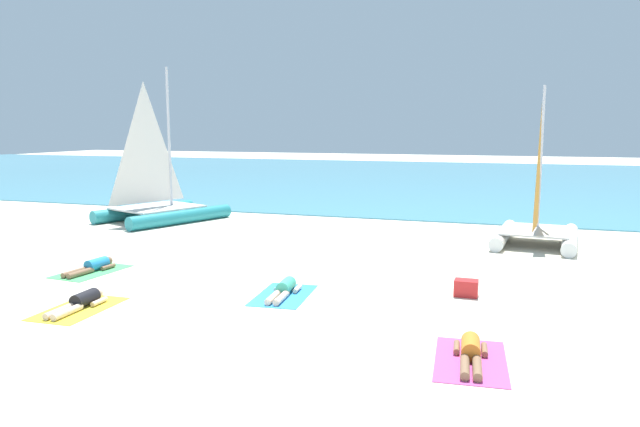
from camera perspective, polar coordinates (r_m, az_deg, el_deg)
The scene contains 13 objects.
ground_plane at distance 21.18m, azimuth 3.68°, elevation -1.64°, with size 120.00×120.00×0.00m, color beige.
ocean_water at distance 43.37m, azimuth 11.44°, elevation 3.33°, with size 120.00×40.00×0.05m, color #4C9EB7.
sailboat_teal at distance 23.97m, azimuth -15.20°, elevation 1.39°, with size 4.35×5.30×5.95m.
sailboat_white at distance 19.70m, azimuth 20.08°, elevation -0.71°, with size 2.74×3.98×4.93m.
towel_leftmost at distance 16.23m, azimuth -21.09°, elevation -5.22°, with size 1.10×1.90×0.01m, color #4CB266.
sunbather_leftmost at distance 16.25m, azimuth -20.95°, elevation -4.75°, with size 0.57×1.57×0.30m.
towel_center_left at distance 13.09m, azimuth -22.13°, elevation -8.46°, with size 1.10×1.90×0.01m, color yellow.
sunbather_center_left at distance 13.11m, azimuth -21.98°, elevation -7.86°, with size 0.56×1.56×0.30m.
towel_center_right at distance 13.10m, azimuth -3.54°, elevation -7.83°, with size 1.10×1.90×0.01m, color #338CD8.
sunbather_center_right at distance 13.13m, azimuth -3.46°, elevation -7.23°, with size 0.58×1.57×0.30m.
towel_rightmost at distance 9.90m, azimuth 14.25°, elevation -13.52°, with size 1.10×1.90×0.01m, color #D84C99.
sunbather_rightmost at distance 9.91m, azimuth 14.27°, elevation -12.70°, with size 0.58×1.57×0.30m.
cooler_box at distance 13.37m, azimuth 13.85°, elevation -6.96°, with size 0.50×0.36×0.36m, color red.
Camera 1 is at (5.33, -10.17, 3.64)m, focal length 33.34 mm.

